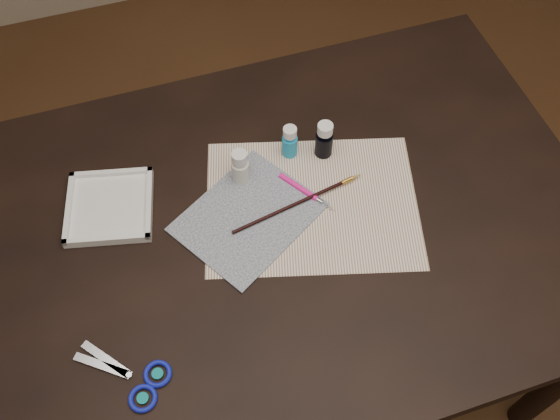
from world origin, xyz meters
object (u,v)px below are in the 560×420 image
object	(u,v)px
paint_bottle_white	(240,167)
paper	(312,204)
scissors	(119,375)
palette_tray	(110,206)
canvas	(248,217)
paint_bottle_cyan	(290,141)
paint_bottle_navy	(324,140)

from	to	relation	value
paint_bottle_white	paper	bearing A→B (deg)	-40.57
scissors	palette_tray	world-z (taller)	palette_tray
scissors	palette_tray	xyz separation A→B (m)	(0.04, 0.35, 0.01)
canvas	palette_tray	distance (m)	0.28
paint_bottle_white	scissors	xyz separation A→B (m)	(-0.32, -0.34, -0.04)
paper	palette_tray	bearing A→B (deg)	163.73
paint_bottle_cyan	palette_tray	xyz separation A→B (m)	(-0.39, -0.02, -0.03)
paper	paint_bottle_white	world-z (taller)	paint_bottle_white
paint_bottle_white	scissors	world-z (taller)	paint_bottle_white
scissors	canvas	bearing A→B (deg)	-104.72
paper	scissors	bearing A→B (deg)	-152.06
canvas	paint_bottle_navy	bearing A→B (deg)	28.38
paper	paint_bottle_navy	distance (m)	0.14
canvas	paint_bottle_cyan	size ratio (longest dim) A/B	3.27
paper	paint_bottle_white	xyz separation A→B (m)	(-0.12, 0.10, 0.04)
paint_bottle_cyan	palette_tray	size ratio (longest dim) A/B	0.47
canvas	paint_bottle_navy	size ratio (longest dim) A/B	2.90
paint_bottle_cyan	paint_bottle_navy	xyz separation A→B (m)	(0.07, -0.02, 0.01)
paint_bottle_navy	scissors	xyz separation A→B (m)	(-0.51, -0.35, -0.04)
paint_bottle_white	paint_bottle_navy	xyz separation A→B (m)	(0.19, 0.01, 0.00)
paint_bottle_white	palette_tray	bearing A→B (deg)	177.49
canvas	paint_bottle_white	world-z (taller)	paint_bottle_white
paint_bottle_navy	palette_tray	size ratio (longest dim) A/B	0.53
paper	canvas	xyz separation A→B (m)	(-0.13, 0.01, 0.00)
canvas	paint_bottle_cyan	xyz separation A→B (m)	(0.13, 0.13, 0.04)
paint_bottle_white	palette_tray	xyz separation A→B (m)	(-0.27, 0.01, -0.03)
paper	paint_bottle_cyan	world-z (taller)	paint_bottle_cyan
paper	paint_bottle_navy	bearing A→B (deg)	60.11
canvas	scissors	world-z (taller)	scissors
canvas	palette_tray	xyz separation A→B (m)	(-0.26, 0.11, 0.01)
paper	paint_bottle_white	size ratio (longest dim) A/B	4.89
paint_bottle_navy	paint_bottle_white	bearing A→B (deg)	-175.91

